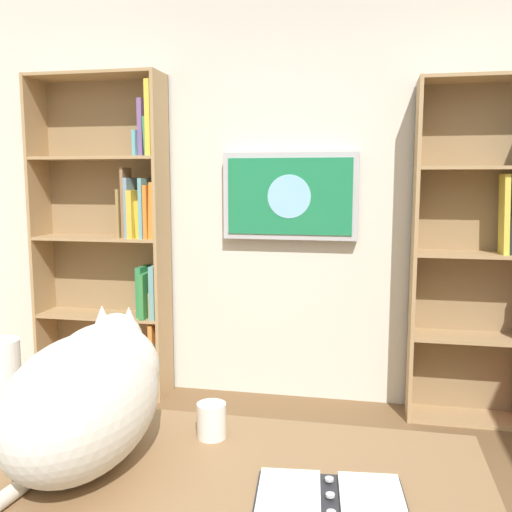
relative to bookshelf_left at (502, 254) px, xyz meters
name	(u,v)px	position (x,y,z in m)	size (l,w,h in m)	color
wall_back	(285,196)	(1.32, -0.17, 0.33)	(4.52, 0.06, 2.70)	silver
bookshelf_left	(502,254)	(0.00, 0.00, 0.00)	(0.83, 0.28, 2.04)	tan
bookshelf_right	(117,239)	(2.43, 0.00, 0.04)	(0.90, 0.28, 2.14)	tan
wall_mounted_tv	(290,196)	(1.28, -0.08, 0.33)	(0.87, 0.07, 0.55)	#B7B7BC
cat	(90,392)	(1.43, 2.29, -0.09)	(0.32, 0.68, 0.36)	silver
open_binder	(330,499)	(0.84, 2.36, -0.26)	(0.35, 0.25, 0.02)	#26262B
paper_towel_roll	(2,381)	(1.80, 2.12, -0.14)	(0.11, 0.11, 0.24)	white
coffee_mug	(212,420)	(1.18, 2.10, -0.22)	(0.08, 0.08, 0.10)	white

